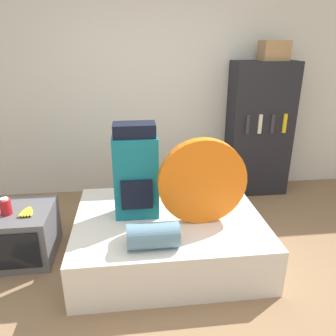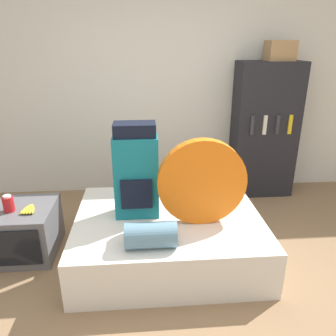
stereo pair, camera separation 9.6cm
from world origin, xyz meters
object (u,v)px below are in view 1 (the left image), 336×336
(canister, at_px, (6,207))
(bookshelf, at_px, (259,130))
(sleeping_roll, at_px, (153,235))
(cardboard_box, at_px, (274,50))
(backpack, at_px, (136,173))
(tent_bag, at_px, (202,182))
(television, at_px, (24,233))

(canister, xyz_separation_m, bookshelf, (2.66, 1.16, 0.29))
(sleeping_roll, relative_size, cardboard_box, 1.28)
(sleeping_roll, xyz_separation_m, canister, (-1.22, 0.55, 0.02))
(backpack, height_order, tent_bag, backpack)
(sleeping_roll, bearing_deg, backpack, 101.48)
(tent_bag, xyz_separation_m, cardboard_box, (1.09, 1.38, 0.97))
(sleeping_roll, height_order, canister, canister)
(canister, relative_size, bookshelf, 0.09)
(tent_bag, bearing_deg, canister, 172.24)
(television, bearing_deg, sleeping_roll, -27.94)
(bookshelf, bearing_deg, canister, -156.44)
(sleeping_roll, bearing_deg, television, 152.06)
(canister, relative_size, cardboard_box, 0.50)
(canister, xyz_separation_m, cardboard_box, (2.74, 1.15, 1.21))
(sleeping_roll, xyz_separation_m, cardboard_box, (1.52, 1.71, 1.24))
(television, xyz_separation_m, canister, (-0.09, -0.05, 0.30))
(backpack, distance_m, cardboard_box, 2.23)
(canister, distance_m, bookshelf, 2.92)
(tent_bag, distance_m, television, 1.68)
(backpack, bearing_deg, bookshelf, 37.90)
(cardboard_box, bearing_deg, canister, -157.16)
(tent_bag, bearing_deg, cardboard_box, 51.59)
(backpack, height_order, sleeping_roll, backpack)
(television, distance_m, canister, 0.32)
(television, bearing_deg, bookshelf, 23.39)
(canister, height_order, bookshelf, bookshelf)
(sleeping_roll, bearing_deg, cardboard_box, 48.23)
(bookshelf, distance_m, cardboard_box, 0.93)
(canister, bearing_deg, television, 28.59)
(canister, height_order, cardboard_box, cardboard_box)
(backpack, distance_m, television, 1.18)
(bookshelf, bearing_deg, television, -156.61)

